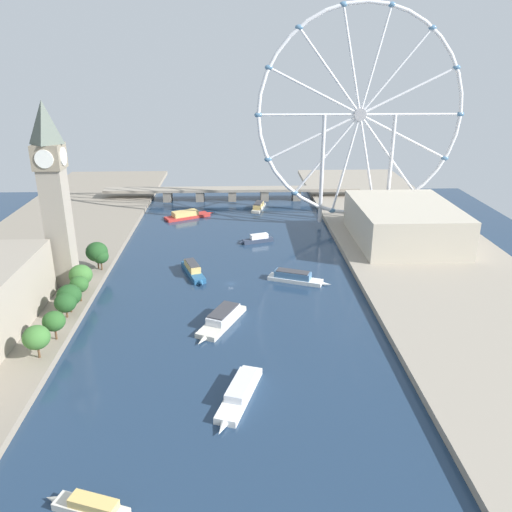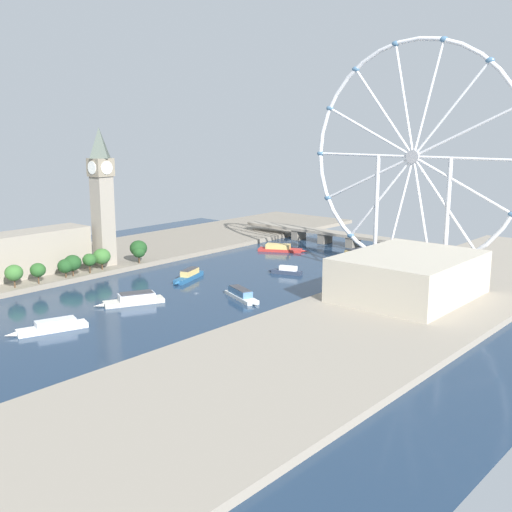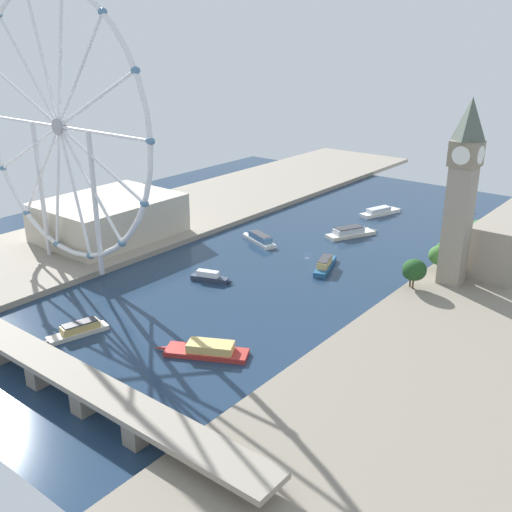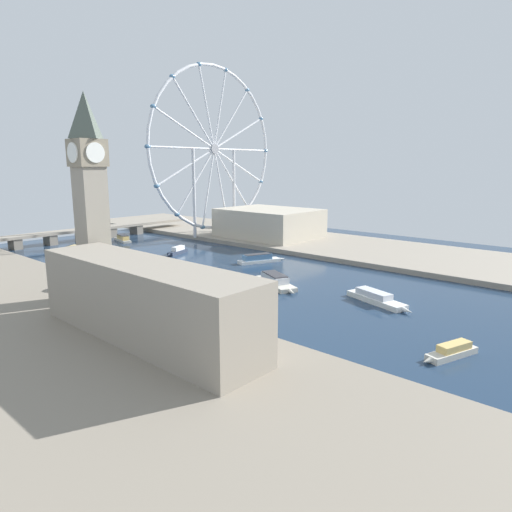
{
  "view_description": "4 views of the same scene",
  "coord_description": "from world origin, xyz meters",
  "px_view_note": "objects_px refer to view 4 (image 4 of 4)",
  "views": [
    {
      "loc": [
        3.87,
        -232.67,
        103.76
      ],
      "look_at": [
        11.92,
        -16.35,
        20.72
      ],
      "focal_mm": 36.23,
      "sensor_mm": 36.0,
      "label": 1
    },
    {
      "loc": [
        243.2,
        -232.9,
        88.6
      ],
      "look_at": [
        -0.32,
        50.91,
        10.56
      ],
      "focal_mm": 44.03,
      "sensor_mm": 36.0,
      "label": 2
    },
    {
      "loc": [
        -166.88,
        254.77,
        113.04
      ],
      "look_at": [
        7.86,
        34.83,
        7.12
      ],
      "focal_mm": 41.84,
      "sensor_mm": 36.0,
      "label": 3
    },
    {
      "loc": [
        -172.2,
        -178.82,
        58.73
      ],
      "look_at": [
        15.84,
        -10.34,
        8.07
      ],
      "focal_mm": 31.77,
      "sensor_mm": 36.0,
      "label": 4
    }
  ],
  "objects_px": {
    "tour_boat_5": "(259,259)",
    "tour_boat_7": "(451,352)",
    "tour_boat_1": "(183,270)",
    "tour_boat_0": "(177,251)",
    "ferris_wheel": "(214,150)",
    "tour_boat_4": "(276,281)",
    "tour_boat_6": "(376,298)",
    "river_bridge": "(82,232)",
    "parliament_block": "(145,301)",
    "clock_tower": "(90,195)",
    "riverside_hall": "(269,223)",
    "tour_boat_3": "(123,239)",
    "tour_boat_2": "(73,251)"
  },
  "relations": [
    {
      "from": "tour_boat_2",
      "to": "river_bridge",
      "type": "bearing_deg",
      "value": 29.07
    },
    {
      "from": "tour_boat_5",
      "to": "tour_boat_7",
      "type": "bearing_deg",
      "value": -93.66
    },
    {
      "from": "clock_tower",
      "to": "river_bridge",
      "type": "relative_size",
      "value": 0.43
    },
    {
      "from": "tour_boat_2",
      "to": "tour_boat_3",
      "type": "xyz_separation_m",
      "value": [
        50.79,
        20.52,
        0.11
      ]
    },
    {
      "from": "ferris_wheel",
      "to": "river_bridge",
      "type": "height_order",
      "value": "ferris_wheel"
    },
    {
      "from": "tour_boat_2",
      "to": "tour_boat_6",
      "type": "distance_m",
      "value": 207.83
    },
    {
      "from": "tour_boat_0",
      "to": "tour_boat_1",
      "type": "height_order",
      "value": "tour_boat_1"
    },
    {
      "from": "clock_tower",
      "to": "tour_boat_3",
      "type": "bearing_deg",
      "value": 54.51
    },
    {
      "from": "tour_boat_5",
      "to": "tour_boat_7",
      "type": "distance_m",
      "value": 152.02
    },
    {
      "from": "tour_boat_1",
      "to": "tour_boat_4",
      "type": "xyz_separation_m",
      "value": [
        16.03,
        -52.8,
        -0.07
      ]
    },
    {
      "from": "clock_tower",
      "to": "tour_boat_5",
      "type": "bearing_deg",
      "value": 2.52
    },
    {
      "from": "river_bridge",
      "to": "tour_boat_6",
      "type": "xyz_separation_m",
      "value": [
        3.73,
        -252.65,
        -4.87
      ]
    },
    {
      "from": "ferris_wheel",
      "to": "riverside_hall",
      "type": "bearing_deg",
      "value": -62.2
    },
    {
      "from": "tour_boat_0",
      "to": "tour_boat_2",
      "type": "height_order",
      "value": "tour_boat_2"
    },
    {
      "from": "clock_tower",
      "to": "ferris_wheel",
      "type": "xyz_separation_m",
      "value": [
        158.27,
        95.13,
        23.94
      ]
    },
    {
      "from": "tour_boat_3",
      "to": "tour_boat_6",
      "type": "height_order",
      "value": "tour_boat_3"
    },
    {
      "from": "river_bridge",
      "to": "tour_boat_3",
      "type": "relative_size",
      "value": 6.93
    },
    {
      "from": "tour_boat_1",
      "to": "tour_boat_7",
      "type": "distance_m",
      "value": 148.85
    },
    {
      "from": "clock_tower",
      "to": "ferris_wheel",
      "type": "relative_size",
      "value": 0.64
    },
    {
      "from": "river_bridge",
      "to": "tour_boat_0",
      "type": "height_order",
      "value": "river_bridge"
    },
    {
      "from": "tour_boat_1",
      "to": "tour_boat_0",
      "type": "bearing_deg",
      "value": 124.96
    },
    {
      "from": "parliament_block",
      "to": "tour_boat_6",
      "type": "bearing_deg",
      "value": -19.5
    },
    {
      "from": "tour_boat_4",
      "to": "tour_boat_6",
      "type": "relative_size",
      "value": 0.98
    },
    {
      "from": "clock_tower",
      "to": "tour_boat_7",
      "type": "height_order",
      "value": "clock_tower"
    },
    {
      "from": "parliament_block",
      "to": "riverside_hall",
      "type": "height_order",
      "value": "parliament_block"
    },
    {
      "from": "ferris_wheel",
      "to": "tour_boat_5",
      "type": "relative_size",
      "value": 4.27
    },
    {
      "from": "tour_boat_5",
      "to": "tour_boat_7",
      "type": "relative_size",
      "value": 1.38
    },
    {
      "from": "ferris_wheel",
      "to": "tour_boat_3",
      "type": "bearing_deg",
      "value": 145.27
    },
    {
      "from": "tour_boat_0",
      "to": "tour_boat_1",
      "type": "relative_size",
      "value": 0.69
    },
    {
      "from": "tour_boat_0",
      "to": "tour_boat_4",
      "type": "height_order",
      "value": "tour_boat_4"
    },
    {
      "from": "tour_boat_4",
      "to": "tour_boat_7",
      "type": "xyz_separation_m",
      "value": [
        -29.83,
        -95.41,
        -0.55
      ]
    },
    {
      "from": "tour_boat_3",
      "to": "tour_boat_6",
      "type": "bearing_deg",
      "value": -170.05
    },
    {
      "from": "tour_boat_1",
      "to": "river_bridge",
      "type": "bearing_deg",
      "value": 153.27
    },
    {
      "from": "tour_boat_2",
      "to": "tour_boat_3",
      "type": "relative_size",
      "value": 1.22
    },
    {
      "from": "tour_boat_6",
      "to": "tour_boat_7",
      "type": "relative_size",
      "value": 1.55
    },
    {
      "from": "tour_boat_0",
      "to": "tour_boat_6",
      "type": "height_order",
      "value": "tour_boat_0"
    },
    {
      "from": "river_bridge",
      "to": "tour_boat_1",
      "type": "relative_size",
      "value": 6.3
    },
    {
      "from": "riverside_hall",
      "to": "tour_boat_5",
      "type": "height_order",
      "value": "riverside_hall"
    },
    {
      "from": "ferris_wheel",
      "to": "tour_boat_6",
      "type": "bearing_deg",
      "value": -112.57
    },
    {
      "from": "clock_tower",
      "to": "tour_boat_7",
      "type": "distance_m",
      "value": 147.28
    },
    {
      "from": "tour_boat_3",
      "to": "tour_boat_6",
      "type": "relative_size",
      "value": 0.82
    },
    {
      "from": "clock_tower",
      "to": "tour_boat_1",
      "type": "height_order",
      "value": "clock_tower"
    },
    {
      "from": "riverside_hall",
      "to": "river_bridge",
      "type": "distance_m",
      "value": 148.76
    },
    {
      "from": "tour_boat_1",
      "to": "tour_boat_4",
      "type": "bearing_deg",
      "value": -2.5
    },
    {
      "from": "parliament_block",
      "to": "tour_boat_0",
      "type": "xyz_separation_m",
      "value": [
        106.87,
        118.61,
        -13.58
      ]
    },
    {
      "from": "riverside_hall",
      "to": "tour_boat_6",
      "type": "height_order",
      "value": "riverside_hall"
    },
    {
      "from": "tour_boat_2",
      "to": "tour_boat_7",
      "type": "relative_size",
      "value": 1.54
    },
    {
      "from": "ferris_wheel",
      "to": "tour_boat_1",
      "type": "xyz_separation_m",
      "value": [
        -99.15,
        -79.58,
        -68.48
      ]
    },
    {
      "from": "ferris_wheel",
      "to": "tour_boat_1",
      "type": "height_order",
      "value": "ferris_wheel"
    },
    {
      "from": "tour_boat_1",
      "to": "tour_boat_6",
      "type": "relative_size",
      "value": 0.9
    }
  ]
}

